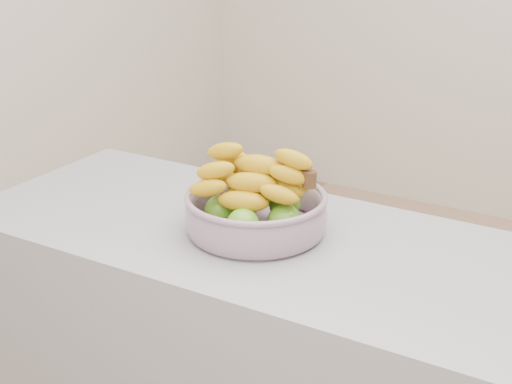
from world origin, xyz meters
TOP-DOWN VIEW (x-y plane):
  - fruit_bowl at (-0.29, -0.51)m, footprint 0.33×0.33m

SIDE VIEW (x-z plane):
  - fruit_bowl at x=-0.29m, z-range 0.87..1.06m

